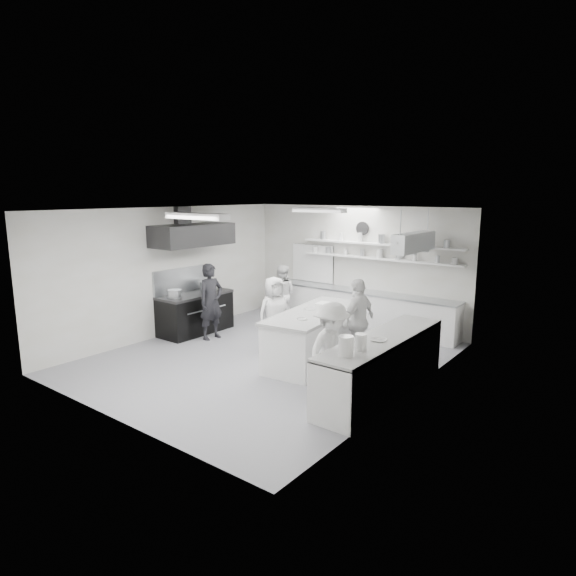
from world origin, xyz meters
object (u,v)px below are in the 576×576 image
Objects in this scene: right_counter at (382,366)px; cook_stove at (211,302)px; stove at (195,314)px; cook_back at (282,295)px; prep_island at (315,337)px; back_counter at (359,309)px.

right_counter is 4.60m from cook_stove.
right_counter is at bearing -6.52° from stove.
cook_back reaches higher than stove.
prep_island is at bearing 114.00° from cook_back.
cook_back is at bearing 148.73° from right_counter.
back_counter is 2.86× the size of cook_stove.
cook_back is (0.47, 2.01, -0.11)m from cook_stove.
back_counter is 3.69m from cook_stove.
prep_island is 1.71× the size of cook_back.
back_counter is 1.92× the size of prep_island.
back_counter is at bearing -32.31° from cook_stove.
stove is 0.69× the size of prep_island.
cook_stove reaches higher than right_counter.
cook_stove reaches higher than cook_back.
back_counter is at bearing 124.65° from right_counter.
back_counter is 1.99m from cook_back.
stove is 0.55× the size of right_counter.
cook_back reaches higher than right_counter.
back_counter is 2.76m from prep_island.
back_counter is 4.13m from right_counter.
cook_stove is at bearing -10.39° from stove.
cook_back reaches higher than prep_island.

